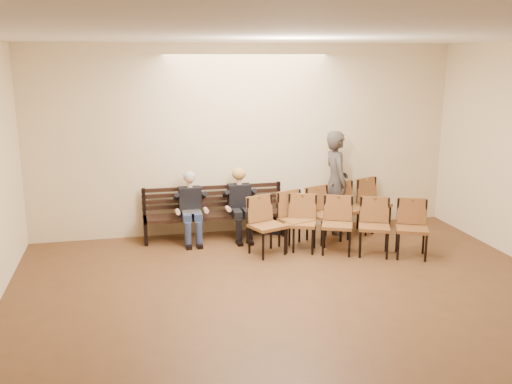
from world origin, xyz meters
TOP-DOWN VIEW (x-y plane):
  - ground at (0.00, 0.00)m, footprint 10.00×10.00m
  - room_walls at (0.00, 0.79)m, footprint 8.02×10.01m
  - bench at (-0.68, 4.65)m, footprint 2.60×0.90m
  - seated_man at (-1.13, 4.53)m, footprint 0.50×0.69m
  - seated_woman at (-0.23, 4.53)m, footprint 0.51×0.70m
  - laptop at (-1.13, 4.40)m, footprint 0.38×0.33m
  - water_bottle at (-0.07, 4.23)m, footprint 0.08×0.08m
  - bag at (0.41, 4.70)m, footprint 0.50×0.41m
  - passerby at (1.59, 4.48)m, footprint 0.54×0.82m
  - chair_row_front at (1.21, 4.00)m, footprint 3.03×1.62m
  - chair_row_back at (1.49, 3.24)m, footprint 2.37×1.40m

SIDE VIEW (x-z plane):
  - ground at x=0.00m, z-range 0.00..0.00m
  - bag at x=0.41m, z-range 0.00..0.32m
  - bench at x=-0.68m, z-range 0.00..0.45m
  - chair_row_back at x=1.49m, z-range 0.00..0.96m
  - chair_row_front at x=1.21m, z-range 0.00..0.99m
  - water_bottle at x=-0.07m, z-range 0.45..0.69m
  - laptop at x=-1.13m, z-range 0.45..0.70m
  - seated_woman at x=-0.23m, z-range 0.00..1.18m
  - seated_man at x=-1.13m, z-range 0.00..1.20m
  - passerby at x=1.59m, z-range 0.00..2.23m
  - room_walls at x=0.00m, z-range 0.78..4.29m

